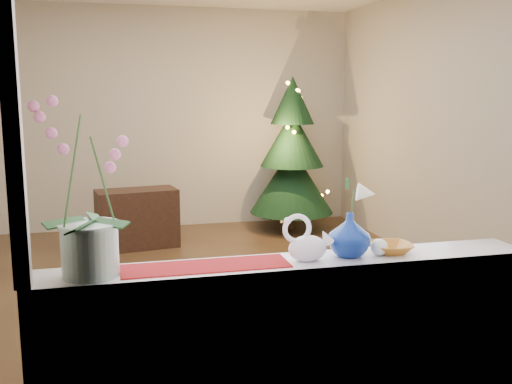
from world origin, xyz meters
TOP-DOWN VIEW (x-y plane):
  - ground at (0.00, 0.00)m, footprint 5.00×5.00m
  - wall_back at (0.00, 2.50)m, footprint 4.50×0.10m
  - wall_front at (0.00, -2.50)m, footprint 4.50×0.10m
  - wall_right at (2.25, 0.00)m, footprint 0.10×5.00m
  - window_apron at (0.00, -2.46)m, footprint 2.20×0.08m
  - windowsill at (0.00, -2.37)m, footprint 2.20×0.26m
  - window_frame at (0.00, -2.47)m, footprint 2.22×0.06m
  - runner at (-0.38, -2.37)m, footprint 0.70×0.20m
  - orchid_pot at (-0.84, -2.38)m, footprint 0.28×0.28m
  - swan at (0.06, -2.39)m, footprint 0.25×0.19m
  - blue_vase at (0.26, -2.36)m, footprint 0.27×0.27m
  - lily at (0.26, -2.36)m, footprint 0.12×0.07m
  - paperweight at (0.40, -2.39)m, footprint 0.10×0.10m
  - amber_dish at (0.47, -2.36)m, footprint 0.17×0.17m
  - xmas_tree at (1.36, 1.95)m, footprint 1.31×1.31m
  - side_table at (-0.52, 1.53)m, footprint 0.90×0.55m

SIDE VIEW (x-z plane):
  - ground at x=0.00m, z-range 0.00..0.00m
  - side_table at x=-0.52m, z-range 0.00..0.64m
  - window_apron at x=0.00m, z-range 0.00..0.88m
  - windowsill at x=0.00m, z-range 0.88..0.92m
  - runner at x=-0.38m, z-range 0.92..0.93m
  - xmas_tree at x=1.36m, z-range 0.00..1.87m
  - amber_dish at x=0.47m, z-range 0.92..0.96m
  - paperweight at x=0.40m, z-range 0.92..1.00m
  - swan at x=0.06m, z-range 0.92..1.12m
  - blue_vase at x=0.26m, z-range 0.92..1.15m
  - lily at x=0.26m, z-range 1.15..1.31m
  - orchid_pot at x=-0.84m, z-range 0.92..1.62m
  - wall_back at x=0.00m, z-range 0.00..2.70m
  - wall_front at x=0.00m, z-range 0.00..2.70m
  - wall_right at x=2.25m, z-range 0.00..2.70m
  - window_frame at x=0.00m, z-range 0.90..2.50m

